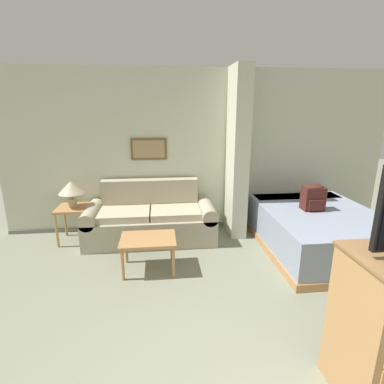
{
  "coord_description": "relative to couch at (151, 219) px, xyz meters",
  "views": [
    {
      "loc": [
        -0.68,
        -1.06,
        1.99
      ],
      "look_at": [
        -0.32,
        2.26,
        1.05
      ],
      "focal_mm": 28.0,
      "sensor_mm": 36.0,
      "label": 1
    }
  ],
  "objects": [
    {
      "name": "wall_back",
      "position": [
        0.84,
        0.48,
        0.98
      ],
      "size": [
        6.34,
        0.16,
        2.6
      ],
      "color": "beige",
      "rests_on": "ground_plane"
    },
    {
      "name": "wall_partition_pillar",
      "position": [
        1.37,
        0.12,
        0.98
      ],
      "size": [
        0.24,
        0.6,
        2.6
      ],
      "color": "beige",
      "rests_on": "ground_plane"
    },
    {
      "name": "couch",
      "position": [
        0.0,
        0.0,
        0.0
      ],
      "size": [
        1.99,
        0.84,
        0.89
      ],
      "color": "tan",
      "rests_on": "ground_plane"
    },
    {
      "name": "coffee_table",
      "position": [
        -0.01,
        -0.96,
        0.06
      ],
      "size": [
        0.68,
        0.51,
        0.43
      ],
      "color": "#B27F4C",
      "rests_on": "ground_plane"
    },
    {
      "name": "side_table",
      "position": [
        -1.16,
        0.04,
        0.15
      ],
      "size": [
        0.48,
        0.48,
        0.55
      ],
      "color": "#B27F4C",
      "rests_on": "ground_plane"
    },
    {
      "name": "table_lamp",
      "position": [
        -1.16,
        0.04,
        0.52
      ],
      "size": [
        0.37,
        0.37,
        0.4
      ],
      "color": "tan",
      "rests_on": "side_table"
    },
    {
      "name": "bed",
      "position": [
        2.41,
        -0.63,
        -0.02
      ],
      "size": [
        1.56,
        2.02,
        0.59
      ],
      "color": "#B27F4C",
      "rests_on": "ground_plane"
    },
    {
      "name": "backpack",
      "position": [
        2.32,
        -0.57,
        0.46
      ],
      "size": [
        0.29,
        0.23,
        0.38
      ],
      "color": "#471E19",
      "rests_on": "bed"
    }
  ]
}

